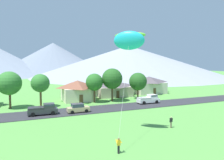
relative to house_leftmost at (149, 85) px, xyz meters
name	(u,v)px	position (x,y,z in m)	size (l,w,h in m)	color
road_strip	(86,110)	(-24.39, -15.31, -2.71)	(160.00, 6.83, 0.08)	#2D2D33
mountain_far_east_ridge	(128,61)	(31.97, 77.14, 8.20)	(134.56, 134.56, 21.91)	#8E939E
mountain_far_west_ridge	(53,58)	(-14.13, 130.71, 10.73)	(95.23, 95.23, 26.97)	slate
house_leftmost	(149,85)	(0.00, 0.00, 0.00)	(10.21, 7.03, 5.31)	beige
house_left_center	(78,90)	(-23.51, -3.73, -0.11)	(7.86, 8.13, 5.11)	beige
house_rightmost	(113,88)	(-12.52, -0.55, -0.48)	(10.49, 7.94, 4.39)	beige
tree_near_left	(138,82)	(-8.21, -7.59, 1.87)	(4.69, 4.69, 6.98)	#4C3823
tree_left_of_center	(9,83)	(-38.66, -7.48, 2.54)	(4.93, 4.93, 7.78)	brown
tree_center	(94,82)	(-20.35, -7.98, 2.15)	(4.15, 4.15, 7.01)	#4C3823
tree_near_right	(40,83)	(-32.65, -8.90, 2.46)	(3.89, 3.89, 7.19)	brown
tree_far_right	(112,79)	(-15.83, -8.21, 2.89)	(5.08, 5.08, 8.21)	#4C3823
parked_car_tan_mid_west	(78,108)	(-26.35, -16.53, -1.88)	(4.24, 2.15, 1.68)	tan
pickup_truck_charcoal_west_side	(44,109)	(-32.58, -15.91, -1.69)	(5.25, 2.42, 1.99)	#333338
pickup_truck_white_east_side	(149,99)	(-8.96, -14.04, -1.69)	(5.21, 2.35, 1.99)	white
kite_flyer_with_kite	(129,41)	(-22.71, -30.65, 9.65)	(6.22, 7.32, 13.75)	black
watcher_person	(171,122)	(-15.81, -30.85, -1.87)	(0.56, 0.24, 1.68)	#70604C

